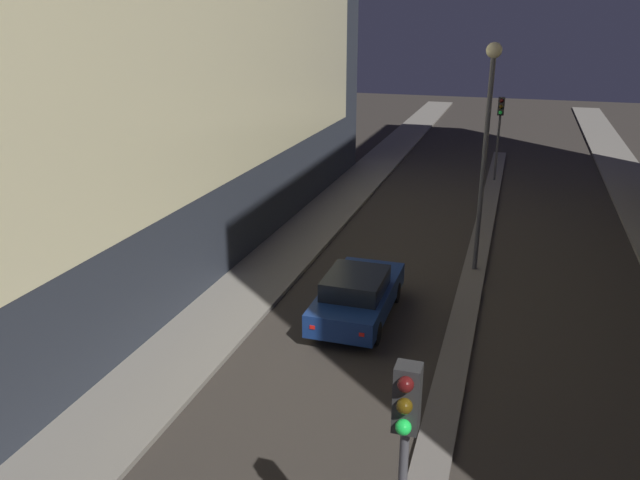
{
  "coord_description": "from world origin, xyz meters",
  "views": [
    {
      "loc": [
        0.95,
        -3.84,
        8.34
      ],
      "look_at": [
        -5.61,
        16.77,
        0.5
      ],
      "focal_mm": 35.0,
      "sensor_mm": 36.0,
      "label": 1
    }
  ],
  "objects_px": {
    "street_lamp": "(487,124)",
    "car_left_lane": "(357,295)",
    "traffic_light_near": "(404,446)",
    "traffic_light_mid": "(500,120)"
  },
  "relations": [
    {
      "from": "street_lamp",
      "to": "car_left_lane",
      "type": "distance_m",
      "value": 6.98
    },
    {
      "from": "car_left_lane",
      "to": "traffic_light_near",
      "type": "bearing_deg",
      "value": -72.48
    },
    {
      "from": "traffic_light_near",
      "to": "street_lamp",
      "type": "bearing_deg",
      "value": 90.0
    },
    {
      "from": "street_lamp",
      "to": "car_left_lane",
      "type": "xyz_separation_m",
      "value": [
        -2.97,
        -4.61,
        -4.32
      ]
    },
    {
      "from": "traffic_light_near",
      "to": "car_left_lane",
      "type": "distance_m",
      "value": 10.18
    },
    {
      "from": "street_lamp",
      "to": "traffic_light_near",
      "type": "bearing_deg",
      "value": -90.0
    },
    {
      "from": "traffic_light_mid",
      "to": "car_left_lane",
      "type": "distance_m",
      "value": 17.87
    },
    {
      "from": "traffic_light_near",
      "to": "street_lamp",
      "type": "xyz_separation_m",
      "value": [
        0.0,
        14.02,
        1.81
      ]
    },
    {
      "from": "traffic_light_mid",
      "to": "street_lamp",
      "type": "xyz_separation_m",
      "value": [
        0.0,
        -12.83,
        1.81
      ]
    },
    {
      "from": "traffic_light_near",
      "to": "traffic_light_mid",
      "type": "height_order",
      "value": "same"
    }
  ]
}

